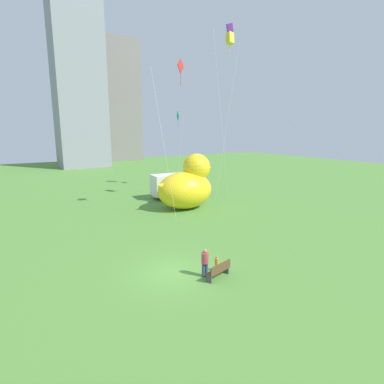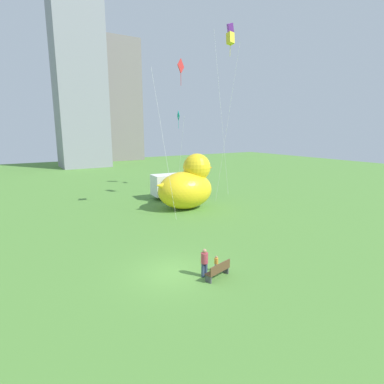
{
  "view_description": "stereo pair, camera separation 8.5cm",
  "coord_description": "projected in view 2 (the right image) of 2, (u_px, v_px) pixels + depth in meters",
  "views": [
    {
      "loc": [
        -7.69,
        -14.32,
        7.99
      ],
      "look_at": [
        4.52,
        5.18,
        3.31
      ],
      "focal_mm": 28.78,
      "sensor_mm": 36.0,
      "label": 1
    },
    {
      "loc": [
        -7.62,
        -14.36,
        7.99
      ],
      "look_at": [
        4.52,
        5.18,
        3.31
      ],
      "focal_mm": 28.78,
      "sensor_mm": 36.0,
      "label": 2
    }
  ],
  "objects": [
    {
      "name": "box_truck",
      "position": [
        177.0,
        186.0,
        36.53
      ],
      "size": [
        6.44,
        2.77,
        2.85
      ],
      "color": "white",
      "rests_on": "ground"
    },
    {
      "name": "kite_red",
      "position": [
        179.0,
        74.0,
        27.79
      ],
      "size": [
        2.68,
        3.93,
        14.26
      ],
      "color": "silver",
      "rests_on": "ground"
    },
    {
      "name": "giant_inflatable_duck",
      "position": [
        187.0,
        185.0,
        31.45
      ],
      "size": [
        6.74,
        4.33,
        5.59
      ],
      "color": "yellow",
      "rests_on": "ground"
    },
    {
      "name": "kite_teal",
      "position": [
        179.0,
        119.0,
        41.52
      ],
      "size": [
        1.01,
        1.43,
        10.46
      ],
      "color": "silver",
      "rests_on": "ground"
    },
    {
      "name": "person_adult",
      "position": [
        204.0,
        261.0,
        16.88
      ],
      "size": [
        0.39,
        0.39,
        1.61
      ],
      "color": "#38476B",
      "rests_on": "ground"
    },
    {
      "name": "kite_yellow",
      "position": [
        230.0,
        40.0,
        30.88
      ],
      "size": [
        1.96,
        2.0,
        17.58
      ],
      "color": "silver",
      "rests_on": "ground"
    },
    {
      "name": "kite_purple",
      "position": [
        230.0,
        30.0,
        36.57
      ],
      "size": [
        2.19,
        2.73,
        20.43
      ],
      "color": "silver",
      "rests_on": "ground"
    },
    {
      "name": "city_skyline",
      "position": [
        39.0,
        84.0,
        65.63
      ],
      "size": [
        56.37,
        19.6,
        39.43
      ],
      "color": "gray",
      "rests_on": "ground"
    },
    {
      "name": "person_child",
      "position": [
        216.0,
        263.0,
        17.58
      ],
      "size": [
        0.23,
        0.23,
        0.93
      ],
      "color": "silver",
      "rests_on": "ground"
    },
    {
      "name": "park_bench",
      "position": [
        219.0,
        270.0,
        16.75
      ],
      "size": [
        1.72,
        0.86,
        0.9
      ],
      "color": "brown",
      "rests_on": "ground"
    },
    {
      "name": "ground_plane",
      "position": [
        173.0,
        273.0,
        17.49
      ],
      "size": [
        140.0,
        140.0,
        0.0
      ],
      "primitive_type": "plane",
      "color": "#548A39"
    }
  ]
}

